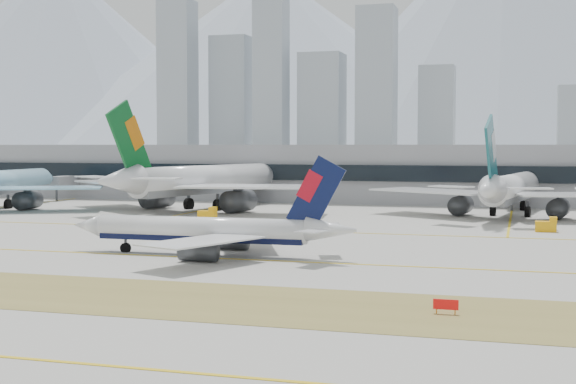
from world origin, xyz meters
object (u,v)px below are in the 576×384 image
(taxiing_airliner, at_px, (211,231))
(widebody_cathay, at_px, (510,190))
(widebody_eva, at_px, (200,182))
(terminal, at_px, (397,172))

(taxiing_airliner, distance_m, widebody_cathay, 81.44)
(taxiing_airliner, bearing_deg, widebody_cathay, -117.81)
(widebody_cathay, bearing_deg, widebody_eva, 100.52)
(taxiing_airliner, xyz_separation_m, widebody_cathay, (37.67, 72.17, 2.23))
(widebody_cathay, relative_size, terminal, 0.21)
(taxiing_airliner, relative_size, terminal, 0.15)
(widebody_cathay, distance_m, terminal, 54.38)
(widebody_eva, distance_m, terminal, 60.83)
(taxiing_airliner, bearing_deg, widebody_eva, -66.60)
(widebody_eva, relative_size, widebody_cathay, 1.15)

